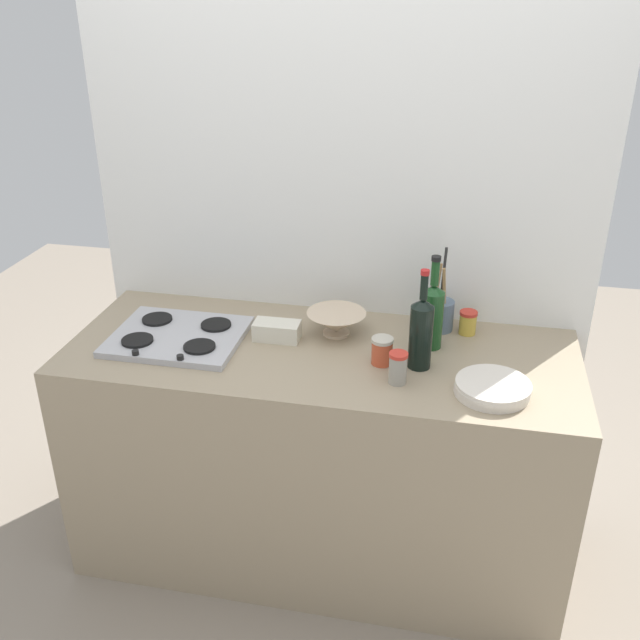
{
  "coord_description": "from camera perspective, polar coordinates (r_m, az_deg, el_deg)",
  "views": [
    {
      "loc": [
        0.45,
        -2.16,
        2.11
      ],
      "look_at": [
        0.0,
        0.0,
        1.02
      ],
      "focal_mm": 40.14,
      "sensor_mm": 36.0,
      "label": 1
    }
  ],
  "objects": [
    {
      "name": "ground_plane",
      "position": [
        3.05,
        0.0,
        -17.44
      ],
      "size": [
        6.0,
        6.0,
        0.0
      ],
      "primitive_type": "plane",
      "color": "gray",
      "rests_on": "ground"
    },
    {
      "name": "counter_block",
      "position": [
        2.76,
        0.0,
        -10.67
      ],
      "size": [
        1.8,
        0.7,
        0.9
      ],
      "primitive_type": "cube",
      "color": "tan",
      "rests_on": "ground"
    },
    {
      "name": "backsplash_panel",
      "position": [
        2.77,
        1.6,
        4.92
      ],
      "size": [
        1.9,
        0.06,
        2.2
      ],
      "primitive_type": "cube",
      "color": "white",
      "rests_on": "ground"
    },
    {
      "name": "stovetop_hob",
      "position": [
        2.63,
        -11.27,
        -1.27
      ],
      "size": [
        0.46,
        0.38,
        0.04
      ],
      "color": "#B2B2B7",
      "rests_on": "counter_block"
    },
    {
      "name": "plate_stack",
      "position": [
        2.32,
        13.58,
        -5.3
      ],
      "size": [
        0.24,
        0.24,
        0.04
      ],
      "color": "silver",
      "rests_on": "counter_block"
    },
    {
      "name": "wine_bottle_leftmost",
      "position": [
        2.38,
        8.06,
        -0.9
      ],
      "size": [
        0.08,
        0.08,
        0.35
      ],
      "color": "black",
      "rests_on": "counter_block"
    },
    {
      "name": "wine_bottle_mid_left",
      "position": [
        2.52,
        8.93,
        0.51
      ],
      "size": [
        0.08,
        0.08,
        0.34
      ],
      "color": "#19471E",
      "rests_on": "counter_block"
    },
    {
      "name": "mixing_bowl",
      "position": [
        2.61,
        1.31,
        -0.18
      ],
      "size": [
        0.22,
        0.22,
        0.09
      ],
      "color": "beige",
      "rests_on": "counter_block"
    },
    {
      "name": "butter_dish",
      "position": [
        2.58,
        -3.45,
        -0.86
      ],
      "size": [
        0.17,
        0.09,
        0.07
      ],
      "primitive_type": "cube",
      "rotation": [
        0.0,
        0.0,
        0.02
      ],
      "color": "silver",
      "rests_on": "counter_block"
    },
    {
      "name": "utensil_crock",
      "position": [
        2.67,
        9.57,
        0.52
      ],
      "size": [
        0.1,
        0.1,
        0.32
      ],
      "color": "slate",
      "rests_on": "counter_block"
    },
    {
      "name": "condiment_jar_front",
      "position": [
        2.42,
        4.97,
        -2.46
      ],
      "size": [
        0.07,
        0.07,
        0.1
      ],
      "color": "#C64C2D",
      "rests_on": "counter_block"
    },
    {
      "name": "condiment_jar_rear",
      "position": [
        2.67,
        11.71,
        -0.19
      ],
      "size": [
        0.06,
        0.06,
        0.09
      ],
      "color": "gold",
      "rests_on": "counter_block"
    },
    {
      "name": "condiment_jar_spare",
      "position": [
        2.32,
        6.23,
        -3.81
      ],
      "size": [
        0.06,
        0.06,
        0.11
      ],
      "color": "#9E998C",
      "rests_on": "counter_block"
    }
  ]
}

